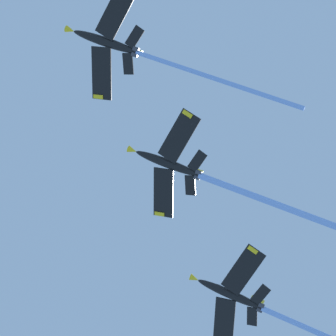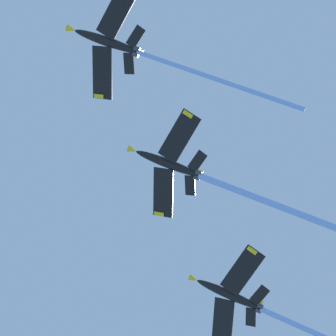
# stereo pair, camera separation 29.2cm
# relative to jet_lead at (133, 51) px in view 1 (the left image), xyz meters

# --- Properties ---
(jet_lead) EXTENTS (19.98, 39.78, 15.82)m
(jet_lead) POSITION_rel_jet_lead_xyz_m (0.00, 0.00, 0.00)
(jet_lead) COLOR black
(jet_second) EXTENTS (19.96, 38.57, 15.62)m
(jet_second) POSITION_rel_jet_lead_xyz_m (14.07, -20.02, -5.34)
(jet_second) COLOR black
(jet_third) EXTENTS (20.03, 36.73, 14.13)m
(jet_third) POSITION_rel_jet_lead_xyz_m (30.60, -36.87, -10.55)
(jet_third) COLOR black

